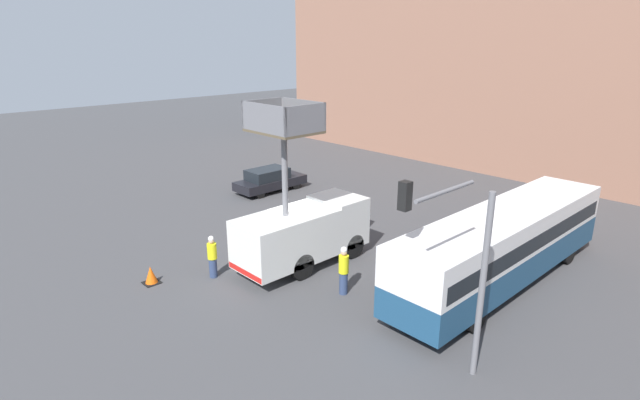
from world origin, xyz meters
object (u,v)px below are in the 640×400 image
city_bus (504,241)px  parked_car_curbside (269,180)px  traffic_light_pole (452,244)px  road_worker_near_truck (212,257)px  road_worker_directing (344,270)px  utility_truck (303,228)px  traffic_cone_near_truck (151,275)px

city_bus → parked_car_curbside: city_bus is taller
traffic_light_pole → road_worker_near_truck: (-9.45, -2.16, -2.83)m
traffic_light_pole → road_worker_near_truck: 10.10m
road_worker_directing → parked_car_curbside: (-12.58, 6.26, -0.23)m
utility_truck → city_bus: (6.60, 4.57, 0.10)m
road_worker_near_truck → traffic_cone_near_truck: (-1.23, -2.08, -0.56)m
road_worker_directing → parked_car_curbside: 14.06m
road_worker_near_truck → parked_car_curbside: road_worker_near_truck is taller
utility_truck → parked_car_curbside: utility_truck is taller
utility_truck → parked_car_curbside: (-9.62, 5.67, -0.93)m
road_worker_near_truck → traffic_cone_near_truck: size_ratio=2.52×
traffic_light_pole → traffic_cone_near_truck: 11.98m
city_bus → road_worker_near_truck: 11.52m
road_worker_directing → road_worker_near_truck: bearing=-102.9°
parked_car_curbside → road_worker_directing: bearing=-26.5°
city_bus → traffic_light_pole: 6.28m
traffic_light_pole → road_worker_directing: (-4.85, 0.68, -2.74)m
city_bus → traffic_cone_near_truck: size_ratio=17.34×
road_worker_directing → city_bus: bearing=100.4°
traffic_cone_near_truck → parked_car_curbside: 13.07m
city_bus → parked_car_curbside: size_ratio=2.68×
road_worker_near_truck → road_worker_directing: (4.61, 2.84, 0.08)m
utility_truck → road_worker_directing: size_ratio=3.63×
road_worker_near_truck → parked_car_curbside: 12.10m
traffic_light_pole → traffic_cone_near_truck: size_ratio=7.73×
utility_truck → traffic_light_pole: bearing=-9.3°
road_worker_near_truck → traffic_light_pole: bearing=57.2°
road_worker_directing → utility_truck: bearing=-145.9°
traffic_cone_near_truck → parked_car_curbside: parked_car_curbside is taller
traffic_light_pole → road_worker_directing: 5.61m
traffic_light_pole → parked_car_curbside: (-17.43, 6.94, -2.97)m
road_worker_directing → traffic_cone_near_truck: 7.66m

